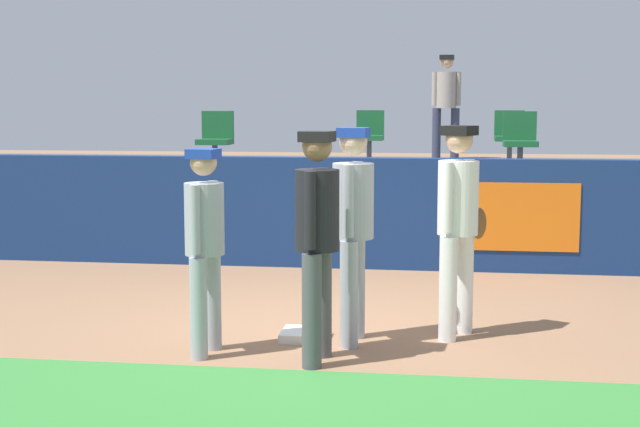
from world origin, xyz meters
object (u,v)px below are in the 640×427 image
seat_back_center (370,133)px  player_umpire (317,230)px  player_runner_visitor (353,219)px  spectator_hooded (446,99)px  seat_front_right (520,138)px  player_coach_visitor (205,236)px  first_base (304,335)px  seat_back_right (510,134)px  player_fielder_home (459,216)px  seat_front_left (216,137)px

seat_back_center → player_umpire: bearing=-88.4°
player_runner_visitor → spectator_hooded: bearing=179.3°
seat_front_right → seat_back_center: bearing=141.1°
player_coach_visitor → seat_front_right: bearing=158.9°
first_base → seat_back_right: size_ratio=0.48×
player_runner_visitor → seat_front_right: bearing=165.1°
player_coach_visitor → seat_back_center: bearing=-178.6°
spectator_hooded → player_fielder_home: bearing=94.9°
seat_front_right → seat_back_right: same height
seat_back_right → spectator_hooded: bearing=130.4°
player_coach_visitor → seat_front_left: 5.73m
player_runner_visitor → player_umpire: size_ratio=1.01×
seat_front_left → first_base: bearing=-67.3°
seat_back_right → seat_front_left: bearing=-157.2°
player_fielder_home → seat_back_right: seat_back_right is taller
seat_back_center → spectator_hooded: (1.22, 1.17, 0.55)m
first_base → player_coach_visitor: bearing=-142.3°
first_base → seat_front_right: size_ratio=0.48×
player_coach_visitor → seat_back_right: (2.95, 7.33, 0.61)m
player_runner_visitor → seat_front_left: bearing=-148.4°
first_base → seat_front_right: 5.66m
player_runner_visitor → player_umpire: player_runner_visitor is taller
player_coach_visitor → player_umpire: player_umpire is taller
player_fielder_home → player_coach_visitor: player_fielder_home is taller
first_base → player_fielder_home: (1.33, 0.29, 1.05)m
spectator_hooded → player_coach_visitor: bearing=81.1°
player_fielder_home → seat_back_center: seat_back_center is taller
first_base → player_fielder_home: player_fielder_home is taller
player_fielder_home → seat_front_right: seat_front_right is taller
seat_front_left → seat_front_right: bearing=-0.0°
player_runner_visitor → player_fielder_home: bearing=114.5°
first_base → player_coach_visitor: (-0.74, -0.57, 0.95)m
seat_back_right → seat_front_right: bearing=-89.5°
first_base → seat_front_left: size_ratio=0.48×
player_coach_visitor → seat_front_left: (-1.34, 5.53, 0.61)m
player_coach_visitor → spectator_hooded: 8.80m
seat_front_right → spectator_hooded: bearing=108.8°
seat_front_left → player_coach_visitor: bearing=-76.4°
player_runner_visitor → player_coach_visitor: 1.29m
player_umpire → seat_back_right: bearing=171.5°
seat_front_right → seat_back_right: size_ratio=1.00×
player_runner_visitor → player_coach_visitor: size_ratio=1.10×
player_fielder_home → player_coach_visitor: size_ratio=1.10×
player_umpire → spectator_hooded: (1.01, 8.60, 1.08)m
player_umpire → spectator_hooded: spectator_hooded is taller
player_coach_visitor → seat_back_center: (0.74, 7.33, 0.61)m
seat_front_right → spectator_hooded: size_ratio=0.47×
player_fielder_home → seat_back_center: bearing=-142.2°
first_base → seat_front_left: seat_front_left is taller
player_umpire → spectator_hooded: bearing=180.0°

